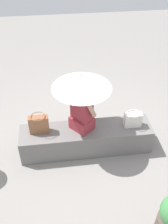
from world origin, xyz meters
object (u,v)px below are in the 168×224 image
object	(u,v)px
parasol	(82,82)
handbag_black	(133,119)
tote_bag_canvas	(39,124)
person_seated	(82,110)

from	to	relation	value
parasol	handbag_black	xyz separation A→B (m)	(-0.83, 0.09, -0.74)
handbag_black	parasol	bearing A→B (deg)	-6.49
parasol	tote_bag_canvas	xyz separation A→B (m)	(0.70, 0.05, -0.71)
person_seated	tote_bag_canvas	size ratio (longest dim) A/B	2.75
handbag_black	tote_bag_canvas	distance (m)	1.54
person_seated	parasol	distance (m)	0.48
parasol	handbag_black	size ratio (longest dim) A/B	3.57
person_seated	handbag_black	size ratio (longest dim) A/B	3.21
parasol	tote_bag_canvas	world-z (taller)	parasol
handbag_black	tote_bag_canvas	bearing A→B (deg)	-1.82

